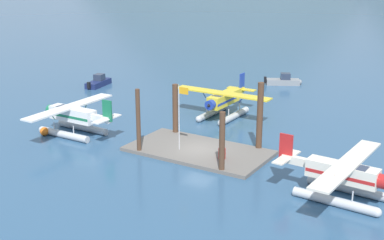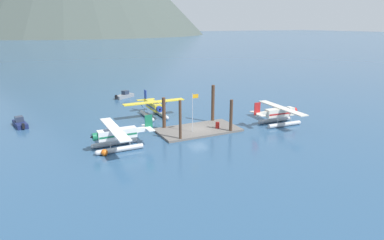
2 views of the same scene
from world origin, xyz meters
The scene contains 14 objects.
ground_plane centered at (0.00, 0.00, 0.00)m, with size 1200.00×1200.00×0.00m, color #2D5175.
dock_platform centered at (0.00, 0.00, 0.15)m, with size 11.80×6.30×0.30m, color #66605B.
piling_near_left centered at (-4.10, -2.80, 2.77)m, with size 0.37×0.37×5.54m, color #4C3323.
piling_near_right centered at (3.76, -2.85, 2.42)m, with size 0.45×0.45×4.83m, color #4C3323.
piling_far_left centered at (-4.18, 2.83, 2.40)m, with size 0.51×0.51×4.80m, color #4C3323.
piling_far_right centered at (4.13, 3.01, 2.97)m, with size 0.51×0.51×5.94m, color #4C3323.
flagpole centered at (-1.22, -0.88, 3.79)m, with size 0.95×0.10×5.56m.
fuel_drum centered at (2.72, -0.90, 0.74)m, with size 0.62×0.62×0.88m.
mooring_buoy centered at (-14.35, -3.66, 0.40)m, with size 0.80×0.80×0.80m, color orange.
seaplane_cream_stbd_aft centered at (12.82, -2.60, 1.58)m, with size 7.98×10.46×3.84m.
seaplane_yellow_bow_left centered at (-3.14, 10.12, 1.58)m, with size 10.40×7.98×3.84m.
seaplane_white_port_aft centered at (-12.35, -1.96, 1.58)m, with size 7.98×10.41×3.84m.
boat_navy_open_west centered at (-23.33, 14.06, 0.49)m, with size 2.26×4.84×1.50m.
boat_grey_open_north centered at (-3.44, 27.14, 0.49)m, with size 4.44×3.30×1.50m.
Camera 1 is at (21.35, -35.62, 15.63)m, focal length 49.30 mm.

